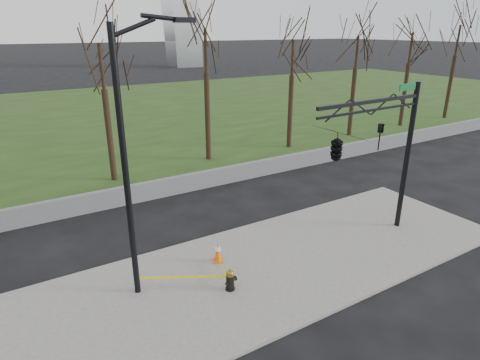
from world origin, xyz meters
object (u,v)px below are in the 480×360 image
fire_hydrant (230,280)px  traffic_cone (218,253)px  traffic_signal_mast (353,143)px  street_light (131,149)px

fire_hydrant → traffic_cone: size_ratio=1.09×
traffic_cone → fire_hydrant: bearing=-105.3°
traffic_cone → traffic_signal_mast: traffic_signal_mast is taller
fire_hydrant → street_light: street_light is taller
fire_hydrant → traffic_cone: bearing=62.6°
traffic_cone → street_light: bearing=-174.9°
street_light → traffic_cone: bearing=4.8°
traffic_cone → street_light: street_light is taller
traffic_signal_mast → street_light: bearing=167.9°
traffic_signal_mast → traffic_cone: bearing=159.2°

